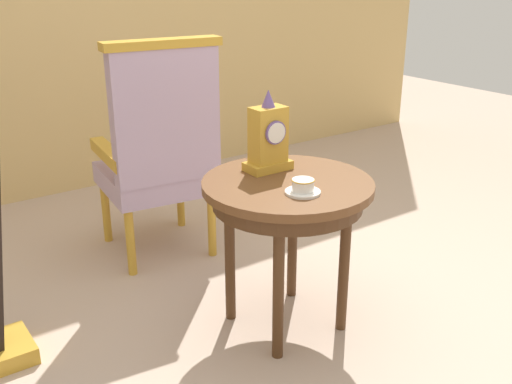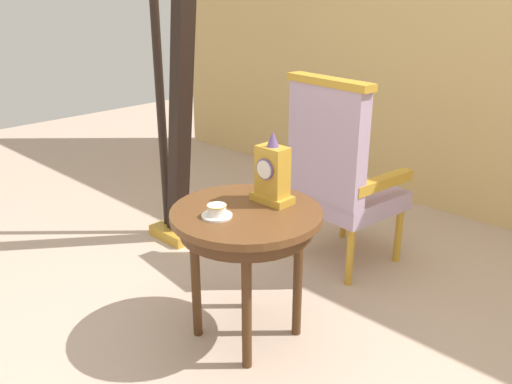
{
  "view_description": "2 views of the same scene",
  "coord_description": "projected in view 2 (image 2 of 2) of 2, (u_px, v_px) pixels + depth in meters",
  "views": [
    {
      "loc": [
        -1.45,
        -1.66,
        1.47
      ],
      "look_at": [
        -0.12,
        0.21,
        0.58
      ],
      "focal_mm": 42.14,
      "sensor_mm": 36.0,
      "label": 1
    },
    {
      "loc": [
        1.51,
        -1.47,
        1.59
      ],
      "look_at": [
        -0.1,
        0.19,
        0.7
      ],
      "focal_mm": 37.69,
      "sensor_mm": 36.0,
      "label": 2
    }
  ],
  "objects": [
    {
      "name": "ground_plane",
      "position": [
        243.0,
        346.0,
        2.54
      ],
      "size": [
        10.0,
        10.0,
        0.0
      ],
      "primitive_type": "plane",
      "color": "#BCA38E"
    },
    {
      "name": "wall_back",
      "position": [
        484.0,
        17.0,
        3.54
      ],
      "size": [
        6.0,
        0.1,
        2.8
      ],
      "primitive_type": "cube",
      "color": "tan",
      "rests_on": "ground"
    },
    {
      "name": "side_table",
      "position": [
        246.0,
        226.0,
        2.42
      ],
      "size": [
        0.69,
        0.69,
        0.66
      ],
      "color": "brown",
      "rests_on": "ground"
    },
    {
      "name": "teacup_left",
      "position": [
        217.0,
        212.0,
        2.32
      ],
      "size": [
        0.13,
        0.13,
        0.06
      ],
      "color": "white",
      "rests_on": "side_table"
    },
    {
      "name": "mantel_clock",
      "position": [
        272.0,
        174.0,
        2.44
      ],
      "size": [
        0.19,
        0.11,
        0.34
      ],
      "color": "gold",
      "rests_on": "side_table"
    },
    {
      "name": "armchair",
      "position": [
        339.0,
        172.0,
        3.08
      ],
      "size": [
        0.6,
        0.59,
        1.14
      ],
      "color": "#B299B7",
      "rests_on": "ground"
    },
    {
      "name": "harp",
      "position": [
        175.0,
        129.0,
        3.36
      ],
      "size": [
        0.4,
        0.24,
        1.86
      ],
      "color": "gold",
      "rests_on": "ground"
    }
  ]
}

